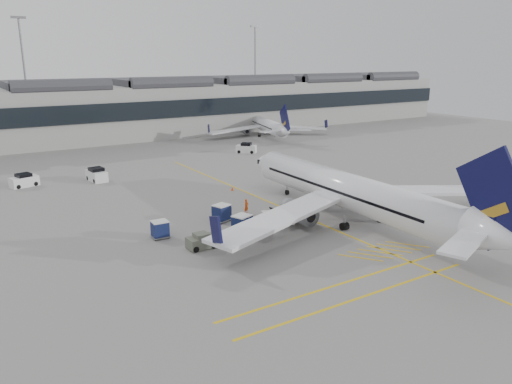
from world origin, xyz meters
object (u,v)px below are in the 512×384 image
airliner_main (353,193)px  pushback_tug (201,241)px  baggage_cart_a (242,224)px  ramp_agent_b (259,224)px  ramp_agent_a (246,206)px  belt_loader (275,220)px

airliner_main → pushback_tug: (-17.01, 1.54, -2.47)m
airliner_main → baggage_cart_a: size_ratio=17.87×
ramp_agent_b → pushback_tug: 6.71m
baggage_cart_a → ramp_agent_a: bearing=34.4°
airliner_main → ramp_agent_a: bearing=136.0°
belt_loader → ramp_agent_a: belt_loader is taller
ramp_agent_a → baggage_cart_a: bearing=-145.1°
airliner_main → pushback_tug: bearing=176.7°
airliner_main → ramp_agent_a: size_ratio=23.89×
airliner_main → ramp_agent_a: (-8.06, 8.31, -2.28)m
baggage_cart_a → pushback_tug: size_ratio=0.86×
airliner_main → pushback_tug: airliner_main is taller
ramp_agent_b → pushback_tug: ramp_agent_b is taller
baggage_cart_a → belt_loader: bearing=-12.9°
pushback_tug → ramp_agent_a: bearing=36.0°
belt_loader → ramp_agent_a: size_ratio=2.73×
baggage_cart_a → ramp_agent_b: (1.55, -0.71, -0.11)m
baggage_cart_a → airliner_main: bearing=-34.1°
baggage_cart_a → ramp_agent_a: baggage_cart_a is taller
ramp_agent_a → ramp_agent_b: size_ratio=0.91×
airliner_main → ramp_agent_a: 11.80m
belt_loader → ramp_agent_b: size_ratio=2.48×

